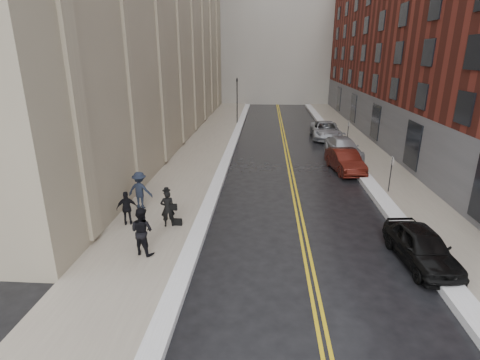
# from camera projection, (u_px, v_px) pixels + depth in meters

# --- Properties ---
(ground) EXTENTS (160.00, 160.00, 0.00)m
(ground) POSITION_uv_depth(u_px,v_px,m) (245.00, 261.00, 14.72)
(ground) COLOR black
(ground) RESTS_ON ground
(sidewalk_left) EXTENTS (4.00, 64.00, 0.15)m
(sidewalk_left) POSITION_uv_depth(u_px,v_px,m) (200.00, 154.00, 30.12)
(sidewalk_left) COLOR gray
(sidewalk_left) RESTS_ON ground
(sidewalk_right) EXTENTS (3.00, 64.00, 0.15)m
(sidewalk_right) POSITION_uv_depth(u_px,v_px,m) (371.00, 157.00, 29.23)
(sidewalk_right) COLOR gray
(sidewalk_right) RESTS_ON ground
(lane_stripe_a) EXTENTS (0.12, 64.00, 0.01)m
(lane_stripe_a) POSITION_uv_depth(u_px,v_px,m) (286.00, 156.00, 29.69)
(lane_stripe_a) COLOR gold
(lane_stripe_a) RESTS_ON ground
(lane_stripe_b) EXTENTS (0.12, 64.00, 0.01)m
(lane_stripe_b) POSITION_uv_depth(u_px,v_px,m) (289.00, 156.00, 29.67)
(lane_stripe_b) COLOR gold
(lane_stripe_b) RESTS_ON ground
(snow_ridge_left) EXTENTS (0.70, 60.80, 0.26)m
(snow_ridge_left) POSITION_uv_depth(u_px,v_px,m) (229.00, 154.00, 29.95)
(snow_ridge_left) COLOR white
(snow_ridge_left) RESTS_ON ground
(snow_ridge_right) EXTENTS (0.85, 60.80, 0.30)m
(snow_ridge_right) POSITION_uv_depth(u_px,v_px,m) (347.00, 156.00, 29.33)
(snow_ridge_right) COLOR white
(snow_ridge_right) RESTS_ON ground
(building_right) EXTENTS (14.00, 50.00, 18.00)m
(building_right) POSITION_uv_depth(u_px,v_px,m) (461.00, 38.00, 32.42)
(building_right) COLOR maroon
(building_right) RESTS_ON ground
(traffic_signal) EXTENTS (0.18, 0.15, 5.20)m
(traffic_signal) POSITION_uv_depth(u_px,v_px,m) (237.00, 97.00, 42.26)
(traffic_signal) COLOR black
(traffic_signal) RESTS_ON ground
(parking_sign_near) EXTENTS (0.06, 0.35, 2.23)m
(parking_sign_near) POSITION_uv_depth(u_px,v_px,m) (391.00, 172.00, 21.33)
(parking_sign_near) COLOR black
(parking_sign_near) RESTS_ON ground
(parking_sign_far) EXTENTS (0.06, 0.35, 2.23)m
(parking_sign_far) POSITION_uv_depth(u_px,v_px,m) (348.00, 131.00, 32.67)
(parking_sign_far) COLOR black
(parking_sign_far) RESTS_ON ground
(car_black) EXTENTS (2.08, 4.32, 1.42)m
(car_black) POSITION_uv_depth(u_px,v_px,m) (422.00, 246.00, 14.36)
(car_black) COLOR black
(car_black) RESTS_ON ground
(car_maroon) EXTENTS (2.20, 4.77, 1.52)m
(car_maroon) POSITION_uv_depth(u_px,v_px,m) (345.00, 161.00, 25.69)
(car_maroon) COLOR #3F100B
(car_maroon) RESTS_ON ground
(car_silver_near) EXTENTS (2.69, 5.33, 1.49)m
(car_silver_near) POSITION_uv_depth(u_px,v_px,m) (343.00, 148.00, 29.28)
(car_silver_near) COLOR #A7AAAF
(car_silver_near) RESTS_ON ground
(car_silver_far) EXTENTS (2.78, 5.73, 1.57)m
(car_silver_far) POSITION_uv_depth(u_px,v_px,m) (326.00, 130.00, 35.79)
(car_silver_far) COLOR #A9ACB2
(car_silver_far) RESTS_ON ground
(pedestrian_main) EXTENTS (0.74, 0.60, 1.75)m
(pedestrian_main) POSITION_uv_depth(u_px,v_px,m) (168.00, 208.00, 17.10)
(pedestrian_main) COLOR black
(pedestrian_main) RESTS_ON sidewalk_left
(pedestrian_a) EXTENTS (1.16, 1.03, 1.97)m
(pedestrian_a) POSITION_uv_depth(u_px,v_px,m) (142.00, 231.00, 14.68)
(pedestrian_a) COLOR black
(pedestrian_a) RESTS_ON sidewalk_left
(pedestrian_b) EXTENTS (1.34, 0.87, 1.96)m
(pedestrian_b) POSITION_uv_depth(u_px,v_px,m) (140.00, 190.00, 19.06)
(pedestrian_b) COLOR #1A202F
(pedestrian_b) RESTS_ON sidewalk_left
(pedestrian_c) EXTENTS (1.03, 0.67, 1.62)m
(pedestrian_c) POSITION_uv_depth(u_px,v_px,m) (127.00, 208.00, 17.29)
(pedestrian_c) COLOR black
(pedestrian_c) RESTS_ON sidewalk_left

